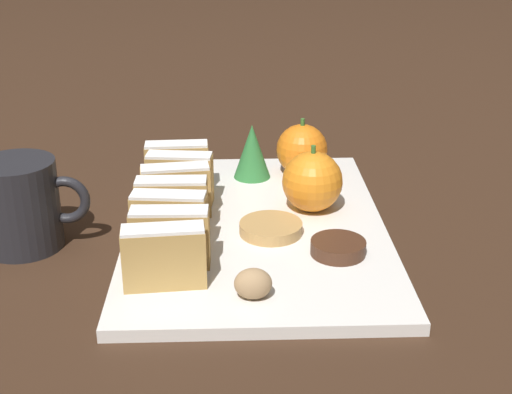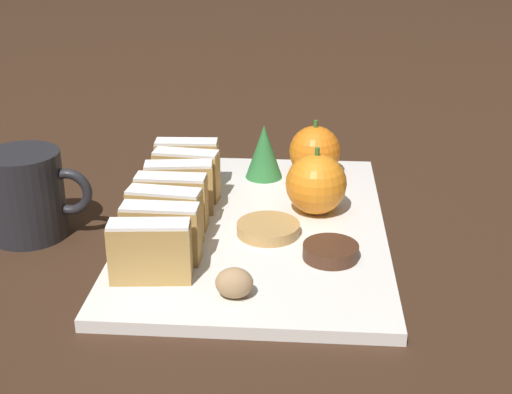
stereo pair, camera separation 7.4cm
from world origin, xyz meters
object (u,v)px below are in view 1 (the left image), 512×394
at_px(orange_near, 302,150).
at_px(coffee_mug, 22,205).
at_px(walnut, 253,284).
at_px(orange_far, 312,181).
at_px(chocolate_cookie, 338,247).

xyz_separation_m(orange_near, coffee_mug, (-0.30, -0.16, 0.00)).
bearing_deg(orange_near, walnut, -103.39).
xyz_separation_m(orange_far, chocolate_cookie, (0.01, -0.11, -0.03)).
xyz_separation_m(orange_far, coffee_mug, (-0.30, -0.05, 0.00)).
relative_size(orange_far, coffee_mug, 0.67).
xyz_separation_m(orange_near, walnut, (-0.07, -0.29, -0.02)).
distance_m(chocolate_cookie, coffee_mug, 0.32).
relative_size(orange_near, coffee_mug, 0.64).
height_order(orange_far, walnut, orange_far).
xyz_separation_m(orange_near, orange_far, (0.00, -0.11, 0.00)).
bearing_deg(coffee_mug, chocolate_cookie, -9.30).
height_order(orange_far, coffee_mug, coffee_mug).
distance_m(orange_far, coffee_mug, 0.30).
relative_size(walnut, chocolate_cookie, 0.61).
xyz_separation_m(walnut, chocolate_cookie, (0.08, 0.08, -0.01)).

